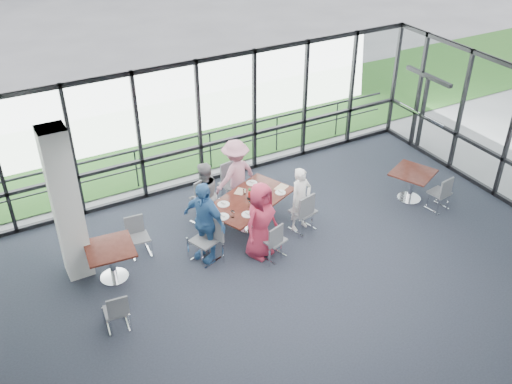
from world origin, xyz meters
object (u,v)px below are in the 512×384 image
main_table (249,204)px  side_table_right (413,176)px  chair_main_end (205,240)px  diner_end (204,221)px  side_table_left (110,252)px  chair_main_nl (274,240)px  chair_main_fr (231,184)px  chair_main_fl (203,204)px  diner_far_left (204,195)px  chair_spare_r (439,193)px  structural_column (66,205)px  diner_far_right (236,175)px  chair_main_nr (303,211)px  diner_near_right (301,199)px  chair_spare_la (115,311)px  diner_near_left (261,221)px  chair_spare_lb (139,238)px

main_table → side_table_right: bearing=-35.6°
chair_main_end → diner_end: bearing=130.3°
main_table → side_table_left: 3.18m
main_table → chair_main_nl: 1.18m
diner_end → chair_main_fr: bearing=114.8°
side_table_right → chair_main_fl: size_ratio=1.26×
diner_far_left → chair_main_nl: size_ratio=1.79×
chair_main_fl → chair_spare_r: size_ratio=1.08×
main_table → chair_main_fr: (0.13, 1.19, -0.17)m
side_table_right → diner_far_left: (-4.75, 1.41, 0.14)m
structural_column → chair_main_nl: structural_column is taller
diner_far_right → chair_main_nl: bearing=69.9°
chair_main_end → chair_spare_r: chair_main_end is taller
structural_column → chair_main_nr: bearing=-11.3°
structural_column → chair_main_fr: 4.10m
structural_column → diner_far_right: (3.85, 0.60, -0.74)m
diner_near_right → chair_main_fl: bearing=136.1°
chair_main_nr → chair_main_fl: bearing=130.2°
diner_far_right → chair_main_end: 2.12m
main_table → chair_main_end: chair_main_end is taller
chair_main_nr → diner_end: bearing=162.9°
side_table_right → side_table_left: bearing=175.1°
diner_far_left → chair_spare_la: (-2.69, -2.15, -0.38)m
chair_main_nl → chair_main_fr: 2.36m
chair_spare_la → chair_spare_r: bearing=7.0°
main_table → chair_main_fl: size_ratio=2.38×
chair_spare_la → diner_near_right: bearing=19.1°
chair_spare_r → diner_near_right: bearing=155.6°
diner_near_left → diner_far_right: 1.90m
diner_near_left → structural_column: bearing=139.5°
chair_main_fl → diner_near_right: bearing=124.0°
chair_main_nl → chair_main_fr: bearing=67.4°
structural_column → chair_main_end: bearing=-20.4°
side_table_left → side_table_right: (7.10, -0.60, -0.00)m
diner_end → chair_main_end: bearing=-53.1°
chair_main_end → main_table: bearing=91.6°
diner_end → chair_main_nr: 2.33m
side_table_right → chair_main_nr: chair_main_nr is taller
side_table_left → diner_near_left: (2.92, -0.73, 0.21)m
diner_far_right → chair_main_fl: size_ratio=1.81×
diner_end → chair_main_end: size_ratio=1.82×
diner_far_left → chair_main_fl: diner_far_left is taller
side_table_left → chair_spare_lb: chair_spare_lb is taller
diner_far_right → chair_main_fr: diner_far_right is taller
diner_end → chair_spare_r: diner_end is taller
chair_main_nl → chair_main_end: bearing=136.9°
main_table → chair_main_fr: bearing=60.1°
side_table_left → diner_near_left: size_ratio=0.58×
diner_near_left → diner_end: size_ratio=0.95×
side_table_right → chair_spare_la: 7.48m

